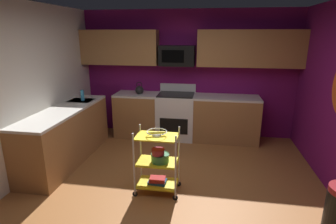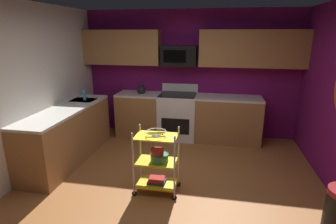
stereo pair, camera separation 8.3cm
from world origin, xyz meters
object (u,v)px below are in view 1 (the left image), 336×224
mixing_bowl_small (158,152)px  book_stack (157,181)px  microwave (177,56)px  mixing_bowl_large (160,158)px  oven_range (176,115)px  rolling_cart (157,162)px  fruit_bowl (157,133)px  dish_soap_bottle (82,95)px  kettle (139,90)px

mixing_bowl_small → book_stack: (-0.02, 0.03, -0.45)m
microwave → mixing_bowl_large: 2.50m
oven_range → book_stack: 2.12m
microwave → rolling_cart: microwave is taller
microwave → mixing_bowl_small: 2.48m
microwave → fruit_bowl: microwave is taller
fruit_bowl → dish_soap_bottle: 2.15m
dish_soap_bottle → mixing_bowl_large: bearing=-37.4°
mixing_bowl_large → dish_soap_bottle: 2.23m
oven_range → microwave: microwave is taller
microwave → mixing_bowl_large: microwave is taller
book_stack → kettle: size_ratio=0.96×
oven_range → mixing_bowl_small: 2.13m
rolling_cart → book_stack: bearing=90.0°
microwave → dish_soap_bottle: 2.00m
mixing_bowl_large → dish_soap_bottle: bearing=142.6°
book_stack → oven_range: bearing=90.8°
fruit_bowl → mixing_bowl_small: size_ratio=1.49×
book_stack → dish_soap_bottle: 2.31m
mixing_bowl_large → oven_range: bearing=91.9°
mixing_bowl_large → book_stack: mixing_bowl_large is taller
mixing_bowl_large → mixing_bowl_small: (-0.02, -0.03, 0.10)m
mixing_bowl_large → dish_soap_bottle: (-1.73, 1.32, 0.50)m
rolling_cart → fruit_bowl: size_ratio=3.36×
book_stack → dish_soap_bottle: size_ratio=1.26×
dish_soap_bottle → kettle: bearing=40.8°
microwave → dish_soap_bottle: (-1.66, -0.88, -0.68)m
rolling_cart → kettle: kettle is taller
fruit_bowl → mixing_bowl_small: (0.02, -0.03, -0.26)m
oven_range → kettle: (-0.77, -0.00, 0.52)m
oven_range → kettle: size_ratio=4.17×
oven_range → rolling_cart: (0.03, -2.09, -0.03)m
kettle → mixing_bowl_small: bearing=-68.9°
microwave → mixing_bowl_large: size_ratio=2.78×
microwave → kettle: bearing=-172.0°
fruit_bowl → dish_soap_bottle: dish_soap_bottle is taller
dish_soap_bottle → microwave: bearing=27.8°
mixing_bowl_large → book_stack: size_ratio=1.00×
oven_range → book_stack: (0.03, -2.09, -0.31)m
microwave → dish_soap_bottle: bearing=-152.2°
kettle → dish_soap_bottle: (-0.89, -0.77, 0.02)m
kettle → mixing_bowl_large: bearing=-68.1°
microwave → book_stack: microwave is taller
oven_range → fruit_bowl: size_ratio=4.04×
fruit_bowl → book_stack: bearing=176.4°
fruit_bowl → kettle: bearing=110.9°
rolling_cart → microwave: bearing=90.8°
fruit_bowl → mixing_bowl_large: 0.36m
oven_range → kettle: 0.93m
oven_range → book_stack: bearing=-89.2°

